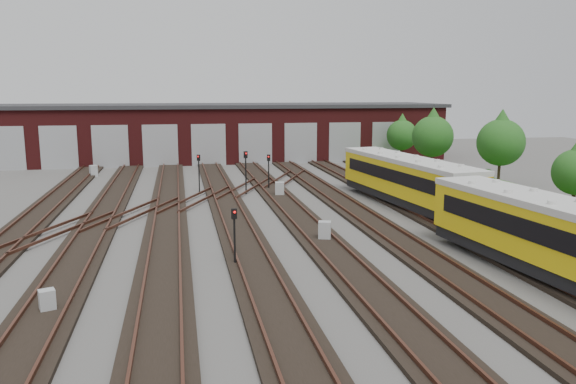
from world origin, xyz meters
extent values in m
plane|color=#494744|center=(0.00, 0.00, 0.00)|extent=(120.00, 120.00, 0.00)
cube|color=black|center=(-10.00, 0.00, 0.09)|extent=(2.40, 70.00, 0.18)
cube|color=#512C20|center=(-10.72, 0.00, 0.26)|extent=(0.10, 70.00, 0.15)
cube|color=#512C20|center=(-9.28, 0.00, 0.26)|extent=(0.10, 70.00, 0.15)
cube|color=black|center=(-6.00, 0.00, 0.09)|extent=(2.40, 70.00, 0.18)
cube|color=#512C20|center=(-6.72, 0.00, 0.26)|extent=(0.10, 70.00, 0.15)
cube|color=#512C20|center=(-5.28, 0.00, 0.26)|extent=(0.10, 70.00, 0.15)
cube|color=black|center=(-2.00, 0.00, 0.09)|extent=(2.40, 70.00, 0.18)
cube|color=#512C20|center=(-2.72, 0.00, 0.26)|extent=(0.10, 70.00, 0.15)
cube|color=#512C20|center=(-1.28, 0.00, 0.26)|extent=(0.10, 70.00, 0.15)
cube|color=black|center=(2.00, 0.00, 0.09)|extent=(2.40, 70.00, 0.18)
cube|color=#512C20|center=(1.28, 0.00, 0.26)|extent=(0.10, 70.00, 0.15)
cube|color=#512C20|center=(2.72, 0.00, 0.26)|extent=(0.10, 70.00, 0.15)
cube|color=black|center=(6.00, 0.00, 0.09)|extent=(2.40, 70.00, 0.18)
cube|color=#512C20|center=(5.28, 0.00, 0.26)|extent=(0.10, 70.00, 0.15)
cube|color=#512C20|center=(6.72, 0.00, 0.26)|extent=(0.10, 70.00, 0.15)
cube|color=black|center=(10.00, 0.00, 0.09)|extent=(2.40, 70.00, 0.18)
cube|color=#512C20|center=(9.28, 0.00, 0.26)|extent=(0.10, 70.00, 0.15)
cube|color=#512C20|center=(10.72, 0.00, 0.26)|extent=(0.10, 70.00, 0.15)
cube|color=black|center=(14.00, 0.00, 0.09)|extent=(2.40, 70.00, 0.18)
cube|color=#512C20|center=(13.28, 0.00, 0.26)|extent=(0.10, 70.00, 0.15)
cube|color=#512C20|center=(14.72, 0.00, 0.26)|extent=(0.10, 70.00, 0.15)
cube|color=#512C20|center=(-8.00, 10.00, 0.26)|extent=(5.40, 9.62, 0.15)
cube|color=#512C20|center=(-4.00, 14.00, 0.26)|extent=(5.40, 9.62, 0.15)
cube|color=#512C20|center=(0.00, 18.00, 0.26)|extent=(5.40, 9.62, 0.15)
cube|color=#512C20|center=(-12.00, 6.00, 0.26)|extent=(5.40, 9.62, 0.15)
cube|color=#512C20|center=(4.00, 22.00, 0.26)|extent=(5.40, 9.62, 0.15)
cube|color=#491213|center=(0.00, 40.00, 3.00)|extent=(50.00, 12.00, 6.00)
cube|color=#2B2B2D|center=(0.00, 40.00, 6.15)|extent=(51.00, 12.50, 0.40)
cube|color=#999A9D|center=(-22.00, 33.98, 2.20)|extent=(3.60, 0.12, 4.40)
cube|color=#999A9D|center=(-17.00, 33.98, 2.20)|extent=(3.60, 0.12, 4.40)
cube|color=#999A9D|center=(-12.00, 33.98, 2.20)|extent=(3.60, 0.12, 4.40)
cube|color=#999A9D|center=(-7.00, 33.98, 2.20)|extent=(3.60, 0.12, 4.40)
cube|color=#999A9D|center=(-2.00, 33.98, 2.20)|extent=(3.60, 0.12, 4.40)
cube|color=#999A9D|center=(3.00, 33.98, 2.20)|extent=(3.60, 0.12, 4.40)
cube|color=#999A9D|center=(8.00, 33.98, 2.20)|extent=(3.60, 0.12, 4.40)
cube|color=#999A9D|center=(13.00, 33.98, 2.20)|extent=(3.60, 0.12, 4.40)
cube|color=#999A9D|center=(18.00, 33.98, 2.20)|extent=(3.60, 0.12, 4.40)
cube|color=#24501A|center=(19.00, 10.00, 0.03)|extent=(8.00, 55.00, 0.05)
cube|color=black|center=(10.00, -6.41, 0.63)|extent=(3.93, 15.00, 0.59)
cube|color=#EDB00C|center=(10.00, -6.41, 2.01)|extent=(4.22, 15.04, 2.18)
cube|color=silver|center=(10.00, -6.41, 3.25)|extent=(4.32, 15.05, 0.30)
cube|color=black|center=(8.70, -6.56, 2.26)|extent=(1.52, 12.98, 0.84)
cube|color=black|center=(10.00, 9.59, 0.63)|extent=(3.93, 15.00, 0.59)
cube|color=#EDB00C|center=(10.00, 9.59, 2.01)|extent=(4.22, 15.04, 2.18)
cube|color=silver|center=(10.00, 9.59, 3.25)|extent=(4.32, 15.05, 0.30)
cube|color=black|center=(8.70, 9.44, 2.26)|extent=(1.52, 12.98, 0.84)
cube|color=black|center=(11.30, 9.73, 2.26)|extent=(1.52, 12.98, 0.84)
cylinder|color=black|center=(-2.84, -1.48, 1.10)|extent=(0.09, 0.09, 2.20)
cube|color=black|center=(-2.84, -1.48, 2.43)|extent=(0.25, 0.17, 0.47)
sphere|color=red|center=(-2.84, -1.57, 2.53)|extent=(0.11, 0.11, 0.11)
cylinder|color=black|center=(1.84, 17.83, 1.18)|extent=(0.10, 0.10, 2.35)
cube|color=black|center=(1.84, 17.83, 2.60)|extent=(0.29, 0.22, 0.51)
sphere|color=red|center=(1.84, 17.73, 2.70)|extent=(0.12, 0.12, 0.12)
cylinder|color=black|center=(-3.65, 18.08, 1.23)|extent=(0.10, 0.10, 2.46)
cube|color=black|center=(-3.65, 18.08, 2.70)|extent=(0.28, 0.23, 0.48)
sphere|color=red|center=(-3.65, 17.98, 2.80)|extent=(0.12, 0.12, 0.12)
cylinder|color=black|center=(-0.15, 16.56, 1.38)|extent=(0.11, 0.11, 2.77)
cube|color=black|center=(-0.15, 16.56, 3.03)|extent=(0.30, 0.23, 0.53)
sphere|color=red|center=(-0.15, 16.45, 3.14)|extent=(0.13, 0.13, 0.13)
cube|color=#A2A5A7|center=(-9.94, -5.69, 0.45)|extent=(0.66, 0.60, 0.89)
cube|color=#A2A5A7|center=(-12.95, 27.95, 0.54)|extent=(0.81, 0.75, 1.07)
cube|color=#A2A5A7|center=(2.23, 1.87, 0.54)|extent=(0.78, 0.71, 1.08)
cube|color=#A2A5A7|center=(9.80, 17.08, 0.45)|extent=(0.65, 0.59, 0.90)
cube|color=#A2A5A7|center=(2.17, 14.83, 0.56)|extent=(0.75, 0.66, 1.11)
cylinder|color=#2E2115|center=(18.27, 23.12, 0.99)|extent=(0.24, 0.24, 1.97)
sphere|color=#1A4915|center=(18.27, 23.12, 3.62)|extent=(3.84, 3.84, 3.84)
cone|color=#1A4915|center=(18.27, 23.12, 4.99)|extent=(3.29, 3.29, 2.74)
cylinder|color=#2E2115|center=(18.73, 31.62, 0.85)|extent=(0.23, 0.23, 1.69)
sphere|color=#1A4915|center=(18.73, 31.62, 3.10)|extent=(3.29, 3.29, 3.29)
cone|color=#1A4915|center=(18.73, 31.62, 4.28)|extent=(2.82, 2.82, 2.35)
cylinder|color=#2E2115|center=(20.95, 16.04, 0.99)|extent=(0.23, 0.23, 1.99)
sphere|color=#1A4915|center=(20.95, 16.04, 3.65)|extent=(3.87, 3.87, 3.87)
cone|color=#1A4915|center=(20.95, 16.04, 5.03)|extent=(3.31, 3.31, 2.76)
cylinder|color=#2E2115|center=(19.55, 5.16, 0.75)|extent=(0.24, 0.24, 1.50)
sphere|color=#1A4915|center=(19.55, 5.16, 2.76)|extent=(2.92, 2.92, 2.92)
sphere|color=#1A4915|center=(17.82, 9.10, 0.83)|extent=(1.66, 1.66, 1.66)
sphere|color=#1A4915|center=(17.01, 27.81, 0.73)|extent=(1.45, 1.45, 1.45)
sphere|color=#1A4915|center=(21.58, 18.85, 0.62)|extent=(1.24, 1.24, 1.24)
camera|label=1|loc=(-5.19, -25.89, 7.83)|focal=35.00mm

